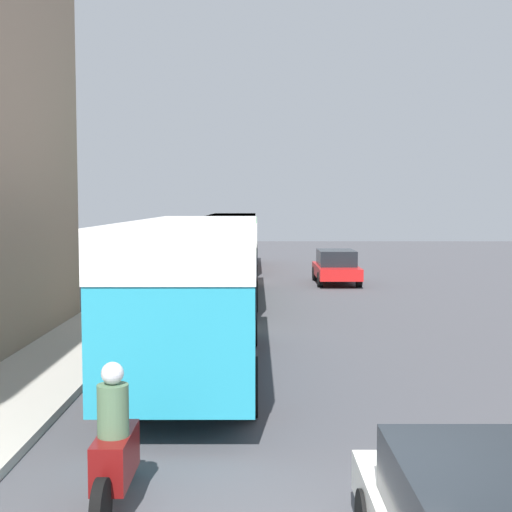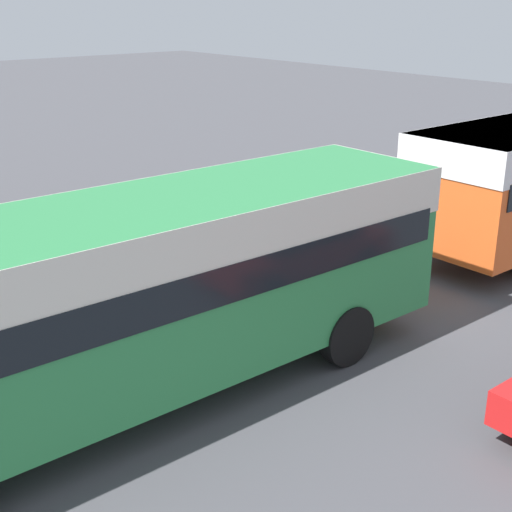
{
  "view_description": "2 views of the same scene",
  "coord_description": "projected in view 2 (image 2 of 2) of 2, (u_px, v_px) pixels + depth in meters",
  "views": [
    {
      "loc": [
        -0.75,
        -5.87,
        3.53
      ],
      "look_at": [
        -0.78,
        22.21,
        1.44
      ],
      "focal_mm": 50.0,
      "sensor_mm": 36.0,
      "label": 1
    },
    {
      "loc": [
        6.13,
        15.73,
        5.57
      ],
      "look_at": [
        -1.53,
        22.04,
        1.93
      ],
      "focal_mm": 50.0,
      "sensor_mm": 36.0,
      "label": 2
    }
  ],
  "objects": [
    {
      "name": "bus_following",
      "position": [
        131.0,
        279.0,
        9.75
      ],
      "size": [
        2.51,
        10.25,
        2.95
      ],
      "color": "#2D8447",
      "rests_on": "ground_plane"
    }
  ]
}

